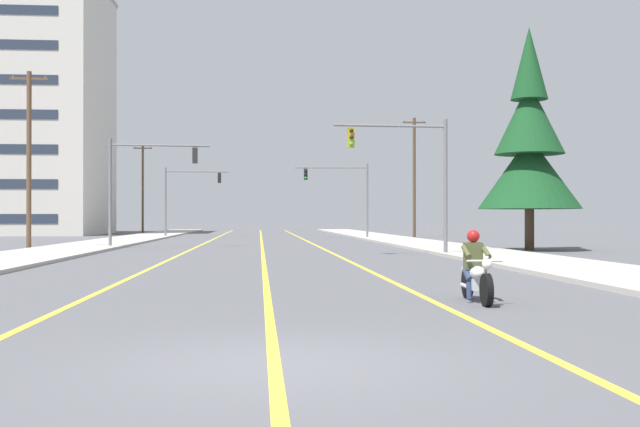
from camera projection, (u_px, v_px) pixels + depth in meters
ground_plane at (276, 364)px, 8.68m from camera, size 400.00×400.00×0.00m
lane_stripe_center at (262, 242)px, 53.53m from camera, size 0.16×100.00×0.01m
lane_stripe_left at (208, 242)px, 53.22m from camera, size 0.16×100.00×0.01m
lane_stripe_right at (308, 242)px, 53.80m from camera, size 0.16×100.00×0.01m
sidewalk_kerb_right at (415, 243)px, 49.37m from camera, size 4.40×110.00×0.14m
sidewalk_kerb_left at (104, 244)px, 47.72m from camera, size 4.40×110.00×0.14m
motorcycle_with_rider at (476, 273)px, 15.14m from camera, size 0.70×2.19×1.46m
traffic_signal_near_right at (413, 165)px, 33.74m from camera, size 5.23×0.58×6.20m
traffic_signal_near_left at (140, 175)px, 42.48m from camera, size 5.65×0.65×6.20m
traffic_signal_mid_right at (346, 188)px, 61.41m from camera, size 6.04×0.55×6.20m
traffic_signal_mid_left at (184, 191)px, 66.57m from camera, size 5.69×0.47×6.20m
utility_pole_left_near at (29, 157)px, 40.58m from camera, size 2.02×0.26×9.68m
utility_pole_right_far at (414, 175)px, 64.75m from camera, size 2.02×0.26×10.40m
utility_pole_left_far at (143, 187)px, 85.17m from camera, size 2.08×0.26×10.08m
conifer_tree_right_verge_near at (529, 148)px, 39.21m from camera, size 5.34×5.34×11.76m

